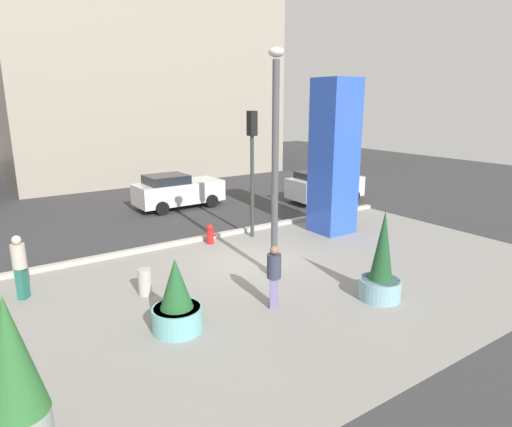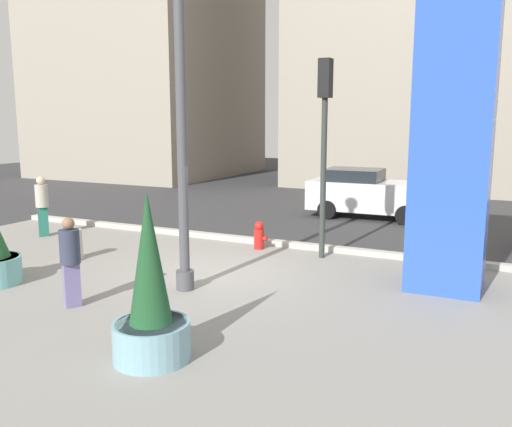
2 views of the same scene
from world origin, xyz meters
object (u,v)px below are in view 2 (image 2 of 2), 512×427
art_pillar_blue (453,140)px  fire_hydrant (259,236)px  concrete_bollard (75,245)px  pedestrian_by_curb (42,203)px  traffic_light_far_side (324,126)px  pedestrian_on_sidewalk (70,258)px  car_curb_east (369,193)px  lamp_post (182,130)px  potted_plant_mid_plaza (150,300)px

art_pillar_blue → fire_hydrant: size_ratio=7.99×
concrete_bollard → pedestrian_by_curb: (-2.78, 1.61, 0.61)m
traffic_light_far_side → pedestrian_on_sidewalk: bearing=-118.6°
concrete_bollard → traffic_light_far_side: 6.70m
traffic_light_far_side → fire_hydrant: bearing=176.0°
pedestrian_by_curb → fire_hydrant: bearing=11.6°
car_curb_east → pedestrian_on_sidewalk: 11.74m
art_pillar_blue → fire_hydrant: (-4.83, 1.32, -2.63)m
lamp_post → pedestrian_on_sidewalk: bearing=-126.7°
car_curb_east → pedestrian_on_sidewalk: bearing=-102.6°
traffic_light_far_side → pedestrian_on_sidewalk: 6.55m
traffic_light_far_side → car_curb_east: bearing=93.5°
art_pillar_blue → pedestrian_by_curb: art_pillar_blue is taller
concrete_bollard → pedestrian_by_curb: pedestrian_by_curb is taller
potted_plant_mid_plaza → traffic_light_far_side: size_ratio=0.51×
lamp_post → potted_plant_mid_plaza: size_ratio=2.69×
concrete_bollard → traffic_light_far_side: bearing=27.4°
lamp_post → car_curb_east: 10.07m
potted_plant_mid_plaza → fire_hydrant: bearing=102.6°
potted_plant_mid_plaza → fire_hydrant: size_ratio=3.26×
concrete_bollard → pedestrian_on_sidewalk: (2.44, -2.59, 0.55)m
fire_hydrant → pedestrian_on_sidewalk: size_ratio=0.45×
fire_hydrant → traffic_light_far_side: (1.78, -0.13, 2.86)m
traffic_light_far_side → pedestrian_on_sidewalk: traffic_light_far_side is taller
concrete_bollard → car_curb_east: (5.01, 8.86, 0.47)m
potted_plant_mid_plaza → art_pillar_blue: bearing=58.1°
art_pillar_blue → potted_plant_mid_plaza: size_ratio=2.45×
car_curb_east → art_pillar_blue: bearing=-64.8°
pedestrian_on_sidewalk → pedestrian_by_curb: bearing=141.2°
art_pillar_blue → concrete_bollard: bearing=-169.3°
fire_hydrant → traffic_light_far_side: traffic_light_far_side is taller
traffic_light_far_side → potted_plant_mid_plaza: bearing=-92.5°
fire_hydrant → potted_plant_mid_plaza: bearing=-77.4°
potted_plant_mid_plaza → traffic_light_far_side: bearing=87.5°
traffic_light_far_side → car_curb_east: size_ratio=1.11×
art_pillar_blue → pedestrian_by_curb: 11.39m
lamp_post → traffic_light_far_side: bearing=65.7°
concrete_bollard → car_curb_east: size_ratio=0.17×
lamp_post → pedestrian_on_sidewalk: lamp_post is taller
concrete_bollard → pedestrian_on_sidewalk: bearing=-46.7°
fire_hydrant → car_curb_east: (1.41, 5.94, 0.48)m
art_pillar_blue → potted_plant_mid_plaza: 6.66m
art_pillar_blue → concrete_bollard: art_pillar_blue is taller
lamp_post → potted_plant_mid_plaza: lamp_post is taller
potted_plant_mid_plaza → concrete_bollard: size_ratio=3.26×
potted_plant_mid_plaza → car_curb_east: (-0.08, 12.63, -0.04)m
pedestrian_by_curb → traffic_light_far_side: bearing=8.2°
car_curb_east → pedestrian_by_curb: size_ratio=2.43×
pedestrian_by_curb → lamp_post: bearing=-20.6°
traffic_light_far_side → pedestrian_on_sidewalk: (-2.94, -5.38, -2.30)m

